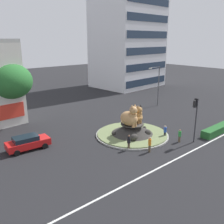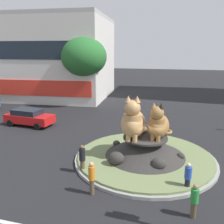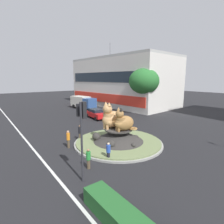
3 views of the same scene
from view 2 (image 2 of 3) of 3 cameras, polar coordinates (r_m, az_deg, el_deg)
The scene contains 11 objects.
ground_plane at distance 16.30m, azimuth 7.72°, elevation -11.05°, with size 160.00×160.00×0.00m, color black.
roundabout_island at distance 16.02m, azimuth 7.76°, elevation -9.04°, with size 9.13×9.13×1.59m.
cat_statue_calico at distance 15.16m, azimuth 5.03°, elevation -2.36°, with size 1.83×2.94×2.79m.
cat_statue_tabby at distance 15.35m, azimuth 10.92°, elevation -2.97°, with size 1.78×2.42×2.37m.
shophouse_block at distance 40.84m, azimuth -20.09°, elevation 12.04°, with size 27.24×15.72×15.07m.
broadleaf_tree_behind_island at distance 30.58m, azimuth -6.66°, elevation 12.86°, with size 5.63×5.63×8.59m.
pedestrian_black_shirt at distance 14.24m, azimuth -7.06°, elevation -10.86°, with size 0.36×0.36×1.74m.
pedestrian_green_shirt at distance 11.38m, azimuth 18.94°, elevation -19.18°, with size 0.34×0.34×1.57m.
pedestrian_orange_shirt at distance 12.25m, azimuth -4.84°, elevation -15.18°, with size 0.32×0.32×1.74m.
pedestrian_blue_shirt at distance 13.07m, azimuth 17.55°, elevation -14.43°, with size 0.35×0.35×1.56m.
sedan_on_far_lane at distance 24.16m, azimuth -19.07°, elevation -1.11°, with size 4.73×2.36×1.58m.
Camera 2 is at (1.69, -14.63, 6.98)m, focal length 38.54 mm.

